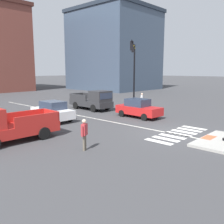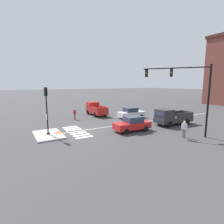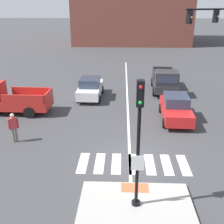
{
  "view_description": "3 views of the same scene",
  "coord_description": "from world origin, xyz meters",
  "px_view_note": "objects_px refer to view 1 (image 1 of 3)",
  "views": [
    {
      "loc": [
        -14.5,
        -7.78,
        4.15
      ],
      "look_at": [
        -0.26,
        5.44,
        0.84
      ],
      "focal_mm": 39.67,
      "sensor_mm": 36.0,
      "label": 1
    },
    {
      "loc": [
        18.21,
        -6.39,
        5.2
      ],
      "look_at": [
        0.68,
        3.88,
        1.94
      ],
      "focal_mm": 28.34,
      "sensor_mm": 36.0,
      "label": 2
    },
    {
      "loc": [
        -0.57,
        -11.29,
        7.01
      ],
      "look_at": [
        -1.15,
        3.45,
        1.15
      ],
      "focal_mm": 43.41,
      "sensor_mm": 36.0,
      "label": 3
    }
  ],
  "objects_px": {
    "pickup_truck_red_cross_left": "(6,126)",
    "pedestrian_waiting_far_side": "(142,99)",
    "car_red_eastbound_mid": "(138,108)",
    "pedestrian_at_curb_left": "(84,132)",
    "car_white_westbound_far": "(52,111)",
    "pickup_truck_charcoal_eastbound_far": "(93,101)",
    "traffic_light_mast": "(134,63)"
  },
  "relations": [
    {
      "from": "pickup_truck_charcoal_eastbound_far",
      "to": "pickup_truck_red_cross_left",
      "type": "bearing_deg",
      "value": -156.14
    },
    {
      "from": "pickup_truck_charcoal_eastbound_far",
      "to": "traffic_light_mast",
      "type": "bearing_deg",
      "value": -31.76
    },
    {
      "from": "car_white_westbound_far",
      "to": "pickup_truck_red_cross_left",
      "type": "height_order",
      "value": "pickup_truck_red_cross_left"
    },
    {
      "from": "car_red_eastbound_mid",
      "to": "pickup_truck_red_cross_left",
      "type": "xyz_separation_m",
      "value": [
        -11.44,
        0.85,
        0.17
      ]
    },
    {
      "from": "pedestrian_waiting_far_side",
      "to": "pickup_truck_red_cross_left",
      "type": "bearing_deg",
      "value": -172.71
    },
    {
      "from": "car_red_eastbound_mid",
      "to": "pickup_truck_red_cross_left",
      "type": "bearing_deg",
      "value": 175.73
    },
    {
      "from": "car_white_westbound_far",
      "to": "pedestrian_waiting_far_side",
      "type": "relative_size",
      "value": 2.48
    },
    {
      "from": "car_red_eastbound_mid",
      "to": "pedestrian_at_curb_left",
      "type": "distance_m",
      "value": 9.91
    },
    {
      "from": "car_white_westbound_far",
      "to": "pedestrian_at_curb_left",
      "type": "relative_size",
      "value": 2.48
    },
    {
      "from": "car_white_westbound_far",
      "to": "pickup_truck_charcoal_eastbound_far",
      "type": "bearing_deg",
      "value": 15.36
    },
    {
      "from": "traffic_light_mast",
      "to": "pickup_truck_charcoal_eastbound_far",
      "type": "height_order",
      "value": "traffic_light_mast"
    },
    {
      "from": "car_red_eastbound_mid",
      "to": "pedestrian_waiting_far_side",
      "type": "xyz_separation_m",
      "value": [
        4.49,
        2.89,
        0.17
      ]
    },
    {
      "from": "car_white_westbound_far",
      "to": "pickup_truck_charcoal_eastbound_far",
      "type": "xyz_separation_m",
      "value": [
        6.16,
        1.69,
        0.17
      ]
    },
    {
      "from": "car_red_eastbound_mid",
      "to": "pedestrian_at_curb_left",
      "type": "relative_size",
      "value": 2.49
    },
    {
      "from": "car_red_eastbound_mid",
      "to": "pickup_truck_red_cross_left",
      "type": "distance_m",
      "value": 11.48
    },
    {
      "from": "pickup_truck_red_cross_left",
      "to": "pedestrian_at_curb_left",
      "type": "distance_m",
      "value": 4.83
    },
    {
      "from": "pickup_truck_charcoal_eastbound_far",
      "to": "pickup_truck_red_cross_left",
      "type": "height_order",
      "value": "same"
    },
    {
      "from": "traffic_light_mast",
      "to": "pedestrian_waiting_far_side",
      "type": "height_order",
      "value": "traffic_light_mast"
    },
    {
      "from": "pickup_truck_red_cross_left",
      "to": "pickup_truck_charcoal_eastbound_far",
      "type": "bearing_deg",
      "value": 23.86
    },
    {
      "from": "pedestrian_at_curb_left",
      "to": "pedestrian_waiting_far_side",
      "type": "bearing_deg",
      "value": 24.8
    },
    {
      "from": "pedestrian_at_curb_left",
      "to": "pedestrian_waiting_far_side",
      "type": "relative_size",
      "value": 1.0
    },
    {
      "from": "car_red_eastbound_mid",
      "to": "pedestrian_waiting_far_side",
      "type": "relative_size",
      "value": 2.49
    },
    {
      "from": "pedestrian_at_curb_left",
      "to": "pedestrian_waiting_far_side",
      "type": "distance_m",
      "value": 15.17
    },
    {
      "from": "car_white_westbound_far",
      "to": "pickup_truck_red_cross_left",
      "type": "relative_size",
      "value": 0.8
    },
    {
      "from": "pickup_truck_red_cross_left",
      "to": "pedestrian_waiting_far_side",
      "type": "bearing_deg",
      "value": 7.29
    },
    {
      "from": "traffic_light_mast",
      "to": "pedestrian_at_curb_left",
      "type": "relative_size",
      "value": 4.19
    },
    {
      "from": "pickup_truck_charcoal_eastbound_far",
      "to": "pedestrian_waiting_far_side",
      "type": "xyz_separation_m",
      "value": [
        4.36,
        -3.08,
        0.0
      ]
    },
    {
      "from": "pedestrian_at_curb_left",
      "to": "pedestrian_waiting_far_side",
      "type": "height_order",
      "value": "same"
    },
    {
      "from": "car_red_eastbound_mid",
      "to": "pedestrian_at_curb_left",
      "type": "xyz_separation_m",
      "value": [
        -9.28,
        -3.47,
        0.17
      ]
    },
    {
      "from": "car_white_westbound_far",
      "to": "car_red_eastbound_mid",
      "type": "bearing_deg",
      "value": -35.37
    },
    {
      "from": "car_red_eastbound_mid",
      "to": "pickup_truck_charcoal_eastbound_far",
      "type": "relative_size",
      "value": 0.8
    },
    {
      "from": "car_white_westbound_far",
      "to": "pedestrian_at_curb_left",
      "type": "xyz_separation_m",
      "value": [
        -3.25,
        -7.75,
        0.17
      ]
    }
  ]
}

